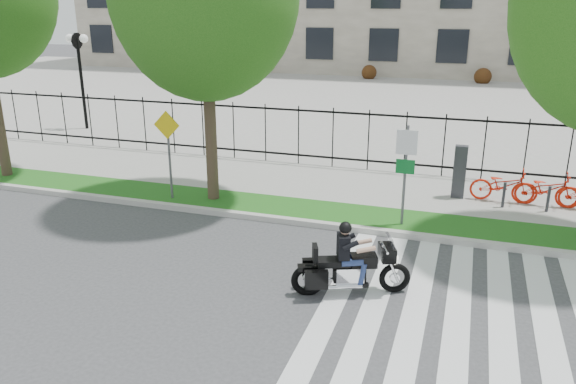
% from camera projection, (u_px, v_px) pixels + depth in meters
% --- Properties ---
extents(ground, '(120.00, 120.00, 0.00)m').
position_uv_depth(ground, '(216.00, 297.00, 10.80)').
color(ground, '#3B3B3D').
rests_on(ground, ground).
extents(curb, '(60.00, 0.20, 0.15)m').
position_uv_depth(curb, '(284.00, 220.00, 14.46)').
color(curb, '#B2B0A7').
rests_on(curb, ground).
extents(grass_verge, '(60.00, 1.50, 0.15)m').
position_uv_depth(grass_verge, '(294.00, 209.00, 15.23)').
color(grass_verge, '#185314').
rests_on(grass_verge, ground).
extents(sidewalk, '(60.00, 3.50, 0.15)m').
position_uv_depth(sidewalk, '(318.00, 183.00, 17.48)').
color(sidewalk, gray).
rests_on(sidewalk, ground).
extents(plaza, '(80.00, 34.00, 0.10)m').
position_uv_depth(plaza, '(397.00, 99.00, 33.30)').
color(plaza, gray).
rests_on(plaza, ground).
extents(crosswalk_stripes, '(5.70, 8.00, 0.01)m').
position_uv_depth(crosswalk_stripes, '(479.00, 342.00, 9.36)').
color(crosswalk_stripes, silver).
rests_on(crosswalk_stripes, ground).
extents(iron_fence, '(30.00, 0.06, 2.00)m').
position_uv_depth(iron_fence, '(333.00, 137.00, 18.72)').
color(iron_fence, black).
rests_on(iron_fence, sidewalk).
extents(lamp_post_left, '(1.06, 0.70, 4.25)m').
position_uv_depth(lamp_post_left, '(79.00, 57.00, 24.16)').
color(lamp_post_left, black).
rests_on(lamp_post_left, ground).
extents(sign_pole_regulatory, '(0.50, 0.09, 2.50)m').
position_uv_depth(sign_pole_regulatory, '(406.00, 163.00, 13.50)').
color(sign_pole_regulatory, '#59595B').
rests_on(sign_pole_regulatory, grass_verge).
extents(sign_pole_warning, '(0.78, 0.09, 2.49)m').
position_uv_depth(sign_pole_warning, '(168.00, 143.00, 15.42)').
color(sign_pole_warning, '#59595B').
rests_on(sign_pole_warning, grass_verge).
extents(motorcycle_rider, '(2.22, 1.19, 1.80)m').
position_uv_depth(motorcycle_rider, '(351.00, 265.00, 10.77)').
color(motorcycle_rider, black).
rests_on(motorcycle_rider, ground).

